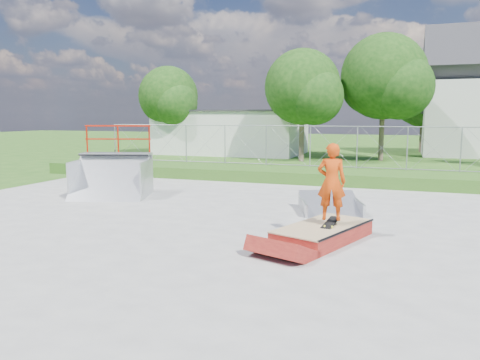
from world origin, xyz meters
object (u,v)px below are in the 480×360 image
Objects in this scene: flat_bank_ramp at (330,205)px; skater at (331,185)px; grind_box at (323,234)px; quarter_pipe at (110,162)px.

flat_bank_ramp is 1.02× the size of skater.
grind_box is at bearing -103.12° from flat_bank_ramp.
grind_box is at bearing 21.99° from skater.
flat_bank_ramp reaches higher than grind_box.
quarter_pipe reaches higher than skater.
skater is (0.47, -3.01, 1.00)m from flat_bank_ramp.
quarter_pipe is 1.41× the size of flat_bank_ramp.
skater is at bearing 48.95° from grind_box.
quarter_pipe reaches higher than flat_bank_ramp.
flat_bank_ramp is 3.21m from skater.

